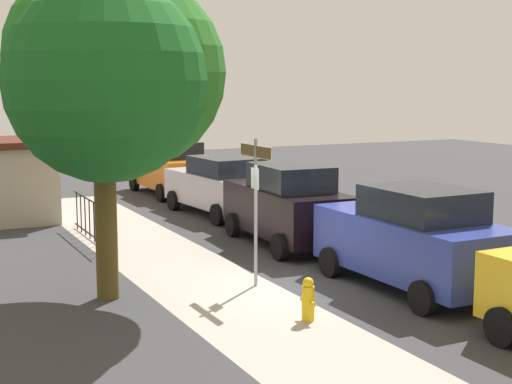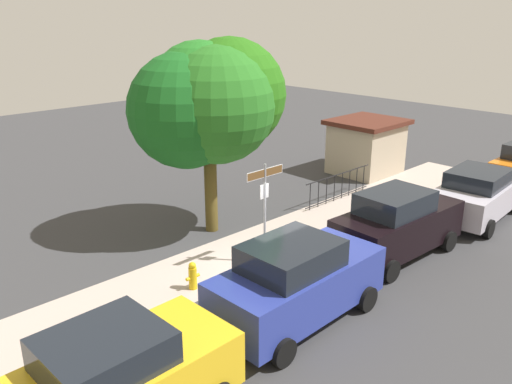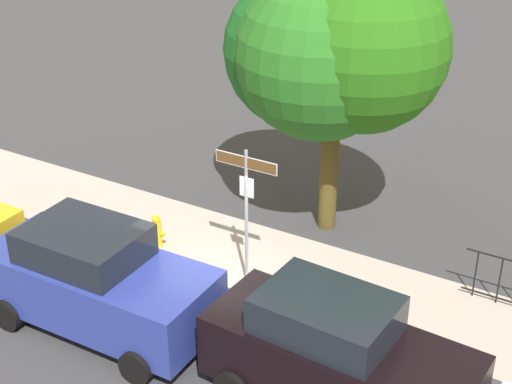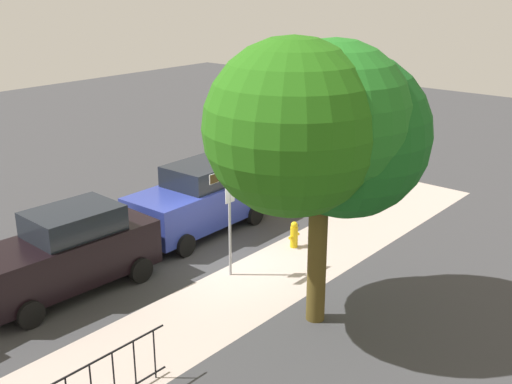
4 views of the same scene
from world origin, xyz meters
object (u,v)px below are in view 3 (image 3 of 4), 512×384
Objects in this scene: shade_tree at (330,47)px; car_black at (337,357)px; fire_hydrant at (157,231)px; street_sign at (246,191)px; car_blue at (97,280)px.

car_black is at bearing -61.89° from shade_tree.
car_black is at bearing -24.91° from fire_hydrant.
street_sign is 3.88× the size of fire_hydrant.
car_blue is at bearing -173.62° from car_black.
street_sign is 0.48× the size of shade_tree.
car_black is 6.28m from fire_hydrant.
fire_hydrant is at bearing 175.45° from street_sign.
street_sign is 3.05m from fire_hydrant.
shade_tree reaches higher than street_sign.
street_sign is 0.67× the size of car_black.
fire_hydrant is at bearing 157.96° from car_black.
fire_hydrant is (-0.87, 2.93, -0.66)m from car_blue.
street_sign reaches higher than fire_hydrant.
car_black is 5.81× the size of fire_hydrant.
shade_tree is at bearing 120.98° from car_black.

